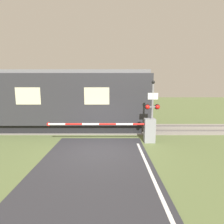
{
  "coord_description": "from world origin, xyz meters",
  "views": [
    {
      "loc": [
        0.69,
        -8.25,
        3.18
      ],
      "look_at": [
        0.71,
        1.91,
        1.65
      ],
      "focal_mm": 28.0,
      "sensor_mm": 36.0,
      "label": 1
    }
  ],
  "objects": [
    {
      "name": "train",
      "position": [
        -4.63,
        4.33,
        2.15
      ],
      "size": [
        15.84,
        3.06,
        4.2
      ],
      "color": "black",
      "rests_on": "ground_plane"
    },
    {
      "name": "ground_plane",
      "position": [
        0.0,
        0.0,
        0.0
      ],
      "size": [
        80.0,
        80.0,
        0.0
      ],
      "primitive_type": "plane",
      "color": "#5B6B3D"
    },
    {
      "name": "crossing_barrier",
      "position": [
        2.35,
        1.31,
        0.74
      ],
      "size": [
        6.09,
        0.44,
        1.36
      ],
      "color": "gray",
      "rests_on": "ground_plane"
    },
    {
      "name": "signal_post",
      "position": [
        2.92,
        1.28,
        1.97
      ],
      "size": [
        0.85,
        0.26,
        3.46
      ],
      "color": "gray",
      "rests_on": "ground_plane"
    },
    {
      "name": "track_bed",
      "position": [
        0.0,
        4.33,
        0.02
      ],
      "size": [
        36.0,
        3.2,
        0.13
      ],
      "color": "gray",
      "rests_on": "ground_plane"
    }
  ]
}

